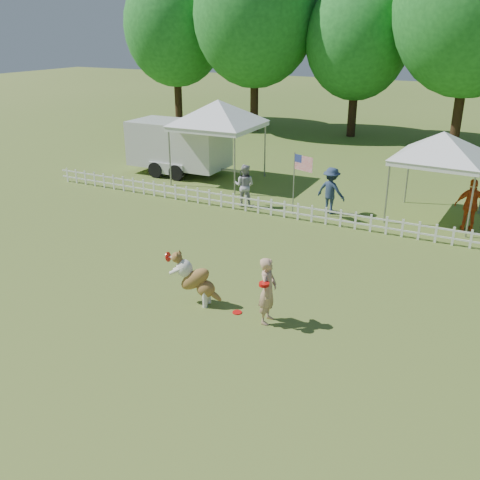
{
  "coord_description": "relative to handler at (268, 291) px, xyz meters",
  "views": [
    {
      "loc": [
        5.94,
        -9.21,
        6.16
      ],
      "look_at": [
        0.12,
        2.0,
        1.1
      ],
      "focal_mm": 40.0,
      "sensor_mm": 36.0,
      "label": 1
    }
  ],
  "objects": [
    {
      "name": "ground",
      "position": [
        -1.66,
        -0.35,
        -0.77
      ],
      "size": [
        120.0,
        120.0,
        0.0
      ],
      "primitive_type": "plane",
      "color": "#3C5E1D",
      "rests_on": "ground"
    },
    {
      "name": "picket_fence",
      "position": [
        -1.66,
        6.65,
        -0.47
      ],
      "size": [
        22.0,
        0.08,
        0.6
      ],
      "primitive_type": null,
      "color": "white",
      "rests_on": "ground"
    },
    {
      "name": "handler",
      "position": [
        0.0,
        0.0,
        0.0
      ],
      "size": [
        0.42,
        0.6,
        1.55
      ],
      "primitive_type": "imported",
      "rotation": [
        0.0,
        0.0,
        1.66
      ],
      "color": "tan",
      "rests_on": "ground"
    },
    {
      "name": "dog",
      "position": [
        -1.86,
        -0.0,
        -0.14
      ],
      "size": [
        1.28,
        0.58,
        1.27
      ],
      "primitive_type": null,
      "rotation": [
        0.0,
        0.0,
        0.14
      ],
      "color": "brown",
      "rests_on": "ground"
    },
    {
      "name": "frisbee_on_turf",
      "position": [
        -0.78,
        0.03,
        -0.76
      ],
      "size": [
        0.28,
        0.28,
        0.02
      ],
      "primitive_type": "cylinder",
      "rotation": [
        0.0,
        0.0,
        0.32
      ],
      "color": "red",
      "rests_on": "ground"
    },
    {
      "name": "canopy_tent_left",
      "position": [
        -6.76,
        9.76,
        0.89
      ],
      "size": [
        3.31,
        3.31,
        3.33
      ],
      "primitive_type": null,
      "rotation": [
        0.0,
        0.0,
        0.03
      ],
      "color": "white",
      "rests_on": "ground"
    },
    {
      "name": "canopy_tent_right",
      "position": [
        2.15,
        8.95,
        0.69
      ],
      "size": [
        2.99,
        2.99,
        2.92
      ],
      "primitive_type": null,
      "rotation": [
        0.0,
        0.0,
        -0.06
      ],
      "color": "white",
      "rests_on": "ground"
    },
    {
      "name": "cargo_trailer",
      "position": [
        -8.95,
        10.04,
        0.4
      ],
      "size": [
        5.38,
        2.43,
        2.35
      ],
      "primitive_type": null,
      "rotation": [
        0.0,
        0.0,
        0.02
      ],
      "color": "silver",
      "rests_on": "ground"
    },
    {
      "name": "flag_pole",
      "position": [
        -2.3,
        7.13,
        0.33
      ],
      "size": [
        0.83,
        0.37,
        2.2
      ],
      "primitive_type": null,
      "rotation": [
        0.0,
        0.0,
        -0.34
      ],
      "color": "gray",
      "rests_on": "ground"
    },
    {
      "name": "spectator_a",
      "position": [
        -4.23,
        7.19,
        0.0
      ],
      "size": [
        0.83,
        0.68,
        1.56
      ],
      "primitive_type": "imported",
      "rotation": [
        0.0,
        0.0,
        3.28
      ],
      "color": "#AAA9AF",
      "rests_on": "ground"
    },
    {
      "name": "spectator_b",
      "position": [
        -1.18,
        7.86,
        0.05
      ],
      "size": [
        1.17,
        0.83,
        1.64
      ],
      "primitive_type": "imported",
      "rotation": [
        0.0,
        0.0,
        2.92
      ],
      "color": "navy",
      "rests_on": "ground"
    },
    {
      "name": "spectator_c",
      "position": [
        3.35,
        8.26,
        0.08
      ],
      "size": [
        1.07,
        0.63,
        1.71
      ],
      "primitive_type": "imported",
      "rotation": [
        0.0,
        0.0,
        3.37
      ],
      "color": "#C64417",
      "rests_on": "ground"
    },
    {
      "name": "tree_far_left",
      "position": [
        -16.66,
        21.65,
        4.73
      ],
      "size": [
        6.6,
        6.6,
        11.0
      ],
      "primitive_type": null,
      "color": "#1C6320",
      "rests_on": "ground"
    },
    {
      "name": "tree_left",
      "position": [
        -10.66,
        21.15,
        5.23
      ],
      "size": [
        7.4,
        7.4,
        12.0
      ],
      "primitive_type": null,
      "color": "#1C6320",
      "rests_on": "ground"
    },
    {
      "name": "tree_center_left",
      "position": [
        -4.66,
        22.15,
        4.13
      ],
      "size": [
        6.0,
        6.0,
        9.8
      ],
      "primitive_type": null,
      "color": "#1C6320",
      "rests_on": "ground"
    },
    {
      "name": "tree_center_right",
      "position": [
        1.34,
        20.65,
        5.53
      ],
      "size": [
        7.6,
        7.6,
        12.6
      ],
      "primitive_type": null,
      "color": "#1C6320",
      "rests_on": "ground"
    }
  ]
}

